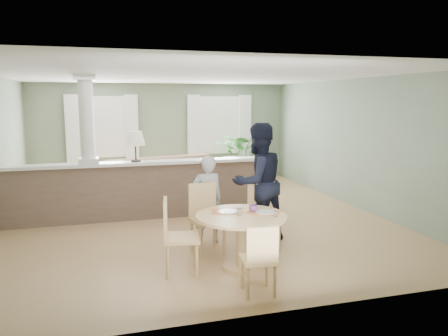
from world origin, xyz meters
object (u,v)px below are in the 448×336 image
object	(u,v)px
chair_near	(260,257)
chair_far_man	(263,211)
sofa	(167,180)
child_person	(207,200)
houseplant	(241,152)
chair_far_boy	(205,215)
chair_side	(176,233)
man_person	(258,183)
dining_table	(242,226)

from	to	relation	value
chair_near	chair_far_man	bearing A→B (deg)	-107.15
sofa	child_person	bearing A→B (deg)	-100.72
chair_far_man	houseplant	bearing A→B (deg)	80.69
chair_far_boy	child_person	size ratio (longest dim) A/B	0.73
houseplant	child_person	size ratio (longest dim) A/B	1.20
houseplant	chair_side	world-z (taller)	houseplant
chair_side	child_person	xyz separation A→B (m)	(0.70, 1.13, 0.15)
sofa	chair_far_boy	xyz separation A→B (m)	(0.05, -3.41, 0.08)
houseplant	man_person	bearing A→B (deg)	-105.10
chair_far_boy	chair_near	world-z (taller)	chair_far_boy
dining_table	chair_far_boy	xyz separation A→B (m)	(-0.31, 0.79, -0.03)
sofa	chair_far_boy	bearing A→B (deg)	-102.98
houseplant	man_person	size ratio (longest dim) A/B	0.88
child_person	chair_far_man	bearing A→B (deg)	151.56
dining_table	chair_side	bearing A→B (deg)	177.91
child_person	man_person	size ratio (longest dim) A/B	0.73
houseplant	child_person	bearing A→B (deg)	-114.13
dining_table	child_person	xyz separation A→B (m)	(-0.19, 1.16, 0.11)
sofa	chair_far_boy	distance (m)	3.42
chair_far_man	chair_far_boy	bearing A→B (deg)	-175.61
sofa	dining_table	xyz separation A→B (m)	(0.36, -4.20, 0.11)
man_person	houseplant	bearing A→B (deg)	-122.05
dining_table	chair_near	distance (m)	0.89
chair_far_boy	child_person	world-z (taller)	child_person
child_person	chair_near	bearing A→B (deg)	90.71
chair_near	chair_side	xyz separation A→B (m)	(-0.82, 0.91, 0.08)
dining_table	chair_far_man	bearing A→B (deg)	52.02
chair_side	chair_far_boy	bearing A→B (deg)	-28.43
chair_far_boy	chair_near	bearing A→B (deg)	-90.30
sofa	chair_near	xyz separation A→B (m)	(0.29, -5.08, -0.01)
child_person	man_person	distance (m)	0.86
houseplant	dining_table	size ratio (longest dim) A/B	1.37
chair_far_boy	chair_near	xyz separation A→B (m)	(0.24, -1.67, -0.09)
chair_side	houseplant	bearing A→B (deg)	-16.52
chair_near	man_person	distance (m)	2.11
chair_far_man	chair_near	bearing A→B (deg)	-107.02
dining_table	man_person	size ratio (longest dim) A/B	0.64
chair_near	man_person	xyz separation A→B (m)	(0.69, 1.93, 0.48)
chair_near	child_person	size ratio (longest dim) A/B	0.61
sofa	chair_far_man	size ratio (longest dim) A/B	3.30
chair_near	man_person	bearing A→B (deg)	-104.64
chair_near	chair_far_boy	bearing A→B (deg)	-76.85
sofa	houseplant	distance (m)	2.86
sofa	dining_table	world-z (taller)	sofa
chair_far_man	chair_near	xyz separation A→B (m)	(-0.67, -1.65, -0.08)
dining_table	chair_far_man	distance (m)	0.98
chair_far_boy	man_person	distance (m)	1.04
sofa	chair_near	size ratio (longest dim) A/B	3.87
dining_table	chair_far_boy	distance (m)	0.85
houseplant	chair_far_boy	bearing A→B (deg)	-113.64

